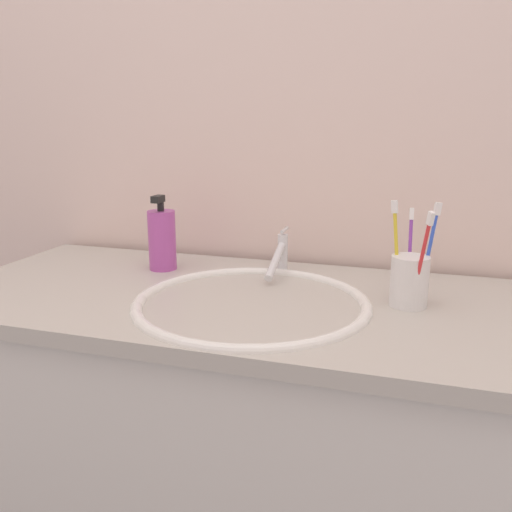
# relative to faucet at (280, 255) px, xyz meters

# --- Properties ---
(tiled_wall_back) EXTENTS (2.49, 0.04, 2.40)m
(tiled_wall_back) POSITION_rel_faucet_xyz_m (-0.03, 0.16, 0.32)
(tiled_wall_back) COLOR beige
(tiled_wall_back) RESTS_ON ground
(vanity_counter) EXTENTS (1.29, 0.57, 0.84)m
(vanity_counter) POSITION_rel_faucet_xyz_m (-0.03, -0.17, -0.46)
(vanity_counter) COLOR silver
(vanity_counter) RESTS_ON ground
(sink_basin) EXTENTS (0.47, 0.47, 0.10)m
(sink_basin) POSITION_rel_faucet_xyz_m (-0.00, -0.22, -0.08)
(sink_basin) COLOR white
(sink_basin) RESTS_ON vanity_counter
(faucet) EXTENTS (0.02, 0.17, 0.10)m
(faucet) POSITION_rel_faucet_xyz_m (0.00, 0.00, 0.00)
(faucet) COLOR silver
(faucet) RESTS_ON sink_basin
(toothbrush_cup) EXTENTS (0.07, 0.07, 0.10)m
(toothbrush_cup) POSITION_rel_faucet_xyz_m (0.29, -0.14, 0.00)
(toothbrush_cup) COLOR white
(toothbrush_cup) RESTS_ON vanity_counter
(toothbrush_blue) EXTENTS (0.03, 0.02, 0.20)m
(toothbrush_blue) POSITION_rel_faucet_xyz_m (0.33, -0.12, 0.07)
(toothbrush_blue) COLOR blue
(toothbrush_blue) RESTS_ON toothbrush_cup
(toothbrush_red) EXTENTS (0.03, 0.05, 0.19)m
(toothbrush_red) POSITION_rel_faucet_xyz_m (0.31, -0.18, 0.07)
(toothbrush_red) COLOR red
(toothbrush_red) RESTS_ON toothbrush_cup
(toothbrush_yellow) EXTENTS (0.03, 0.01, 0.20)m
(toothbrush_yellow) POSITION_rel_faucet_xyz_m (0.27, -0.13, 0.07)
(toothbrush_yellow) COLOR yellow
(toothbrush_yellow) RESTS_ON toothbrush_cup
(toothbrush_purple) EXTENTS (0.01, 0.06, 0.18)m
(toothbrush_purple) POSITION_rel_faucet_xyz_m (0.29, -0.09, 0.06)
(toothbrush_purple) COLOR purple
(toothbrush_purple) RESTS_ON toothbrush_cup
(soap_dispenser) EXTENTS (0.07, 0.07, 0.18)m
(soap_dispenser) POSITION_rel_faucet_xyz_m (-0.28, -0.04, 0.03)
(soap_dispenser) COLOR #B24CA5
(soap_dispenser) RESTS_ON vanity_counter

